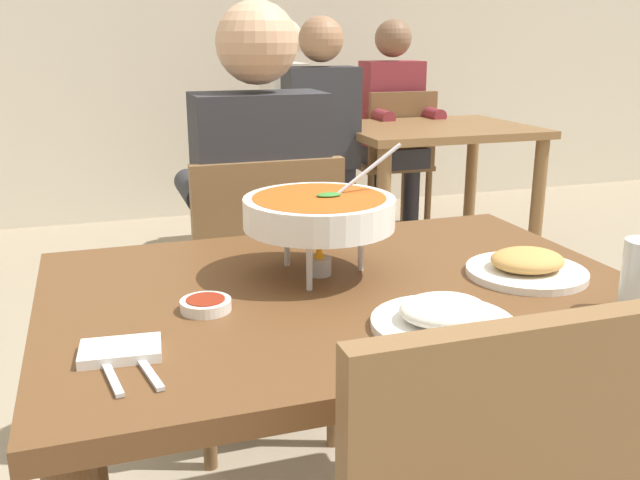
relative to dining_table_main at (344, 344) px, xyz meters
The scene contains 17 objects.
dining_table_main is the anchor object (origin of this frame).
chair_diner_main 0.70m from the dining_table_main, 90.00° to the left, with size 0.44×0.44×0.90m.
diner_main 0.73m from the dining_table_main, 90.00° to the left, with size 0.40×0.45×1.31m.
curry_bowl 0.27m from the dining_table_main, 108.60° to the left, with size 0.33×0.30×0.26m.
rice_plate 0.30m from the dining_table_main, 71.15° to the right, with size 0.24×0.24×0.06m.
appetizer_plate 0.40m from the dining_table_main, ahead, with size 0.24×0.24×0.06m.
sauce_dish 0.31m from the dining_table_main, behind, with size 0.09×0.09×0.02m.
napkin_folded 0.48m from the dining_table_main, 157.17° to the right, with size 0.12×0.08×0.02m, color white.
fork_utensil 0.52m from the dining_table_main, 152.80° to the right, with size 0.01×0.17×0.01m, color silver.
spoon_utensil 0.48m from the dining_table_main, 149.95° to the right, with size 0.01×0.17×0.01m, color silver.
dining_table_far 2.53m from the dining_table_main, 58.62° to the left, with size 1.00×0.80×0.75m.
chair_bg_left 3.01m from the dining_table_main, 63.71° to the left, with size 0.46×0.46×0.90m.
chair_bg_middle 2.31m from the dining_table_main, 73.43° to the left, with size 0.44×0.44×0.90m.
chair_bg_right 2.82m from the dining_table_main, 73.49° to the left, with size 0.46×0.46×0.90m.
patron_bg_left 3.01m from the dining_table_main, 64.02° to the left, with size 0.40×0.45×1.31m.
patron_bg_middle 2.28m from the dining_table_main, 72.99° to the left, with size 0.40×0.45×1.31m.
patron_bg_right 2.78m from the dining_table_main, 76.08° to the left, with size 0.45×0.40×1.31m.
Camera 1 is at (-0.44, -1.18, 1.22)m, focal length 38.99 mm.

